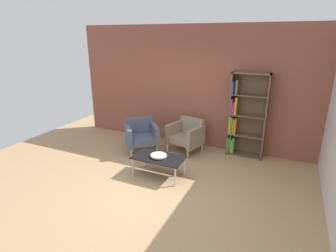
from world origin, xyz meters
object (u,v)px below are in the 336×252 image
coffee_table_low (159,158)px  armchair_spare_guest (187,135)px  decorative_bowl (159,155)px  bookshelf_tall (244,117)px  armchair_near_window (141,135)px

coffee_table_low → armchair_spare_guest: size_ratio=1.16×
coffee_table_low → decorative_bowl: decorative_bowl is taller
coffee_table_low → armchair_spare_guest: 1.36m
bookshelf_tall → decorative_bowl: 2.19m
bookshelf_tall → coffee_table_low: size_ratio=1.90×
coffee_table_low → decorative_bowl: bearing=90.0°
decorative_bowl → armchair_spare_guest: (0.06, 1.36, -0.02)m
coffee_table_low → decorative_bowl: size_ratio=3.12×
armchair_spare_guest → decorative_bowl: bearing=-76.9°
bookshelf_tall → decorative_bowl: size_ratio=5.94×
decorative_bowl → coffee_table_low: bearing=-90.0°
bookshelf_tall → decorative_bowl: bearing=-126.7°
decorative_bowl → armchair_spare_guest: armchair_spare_guest is taller
coffee_table_low → armchair_near_window: 1.28m
armchair_spare_guest → armchair_near_window: 1.07m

